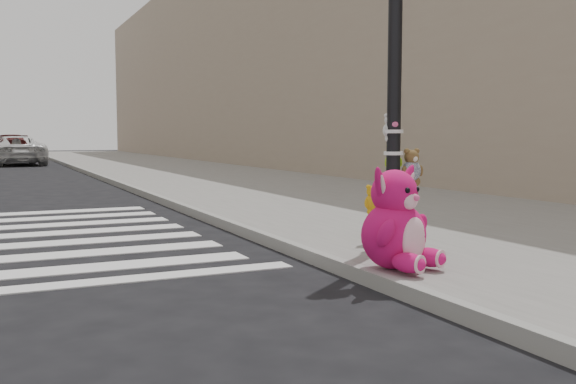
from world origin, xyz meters
name	(u,v)px	position (x,y,z in m)	size (l,w,h in m)	color
ground	(236,323)	(0.00, 0.00, 0.00)	(120.00, 120.00, 0.00)	black
sidewalk_near	(285,189)	(5.00, 10.00, 0.07)	(7.00, 80.00, 0.14)	slate
curb_edge	(147,194)	(1.55, 10.00, 0.07)	(0.12, 80.00, 0.15)	gray
bld_near	(305,49)	(10.50, 20.00, 5.00)	(5.00, 60.00, 10.00)	gray
signal_pole	(395,101)	(2.62, 1.81, 1.78)	(0.69, 0.49, 4.00)	black
pink_bunny	(397,226)	(1.81, 0.57, 0.55)	(0.83, 0.89, 1.00)	#DC126A
red_teddy	(390,226)	(2.97, 2.40, 0.25)	(0.15, 0.10, 0.22)	#A23210
car_white_near	(15,150)	(-0.52, 28.86, 0.69)	(2.29, 4.96, 1.38)	silver
car_maroon_near	(11,145)	(-0.31, 44.13, 0.74)	(2.07, 5.10, 1.48)	#521717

